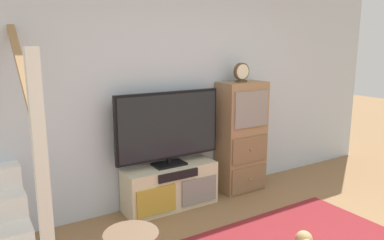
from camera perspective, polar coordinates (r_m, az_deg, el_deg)
The scene contains 5 objects.
back_wall at distance 4.30m, azimuth -1.71°, elevation 5.45°, with size 6.40×0.12×2.70m, color silver.
media_console at distance 4.20m, azimuth -3.35°, elevation -10.31°, with size 1.06×0.38×0.49m.
television at distance 4.01m, azimuth -3.63°, elevation -1.08°, with size 1.23×0.22×0.83m.
side_cabinet at distance 4.61m, azimuth 7.67°, elevation -2.65°, with size 0.58×0.38×1.37m.
desk_clock at distance 4.45m, azimuth 7.70°, elevation 7.32°, with size 0.21×0.08×0.23m.
Camera 1 is at (-2.14, -1.24, 1.81)m, focal length 34.33 mm.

